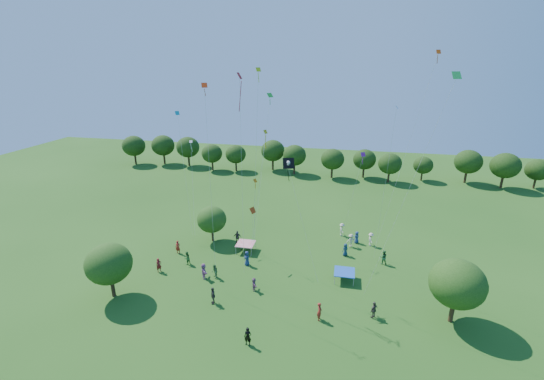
# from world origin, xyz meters

# --- Properties ---
(near_tree_west) EXTENTS (4.55, 4.55, 5.84)m
(near_tree_west) POSITION_xyz_m (-15.61, 9.03, 3.78)
(near_tree_west) COLOR #422B19
(near_tree_west) RESTS_ON ground
(near_tree_north) EXTENTS (3.87, 3.87, 4.90)m
(near_tree_north) POSITION_xyz_m (-9.91, 22.59, 3.15)
(near_tree_north) COLOR #422B19
(near_tree_north) RESTS_ON ground
(near_tree_east) EXTENTS (4.89, 4.89, 6.28)m
(near_tree_east) POSITION_xyz_m (17.38, 11.95, 4.07)
(near_tree_east) COLOR #422B19
(near_tree_east) RESTS_ON ground
(treeline) EXTENTS (88.01, 8.77, 6.77)m
(treeline) POSITION_xyz_m (-1.73, 55.43, 4.09)
(treeline) COLOR #422B19
(treeline) RESTS_ON ground
(tent_red_stripe) EXTENTS (2.20, 2.20, 1.10)m
(tent_red_stripe) POSITION_xyz_m (-4.84, 20.82, 1.04)
(tent_red_stripe) COLOR red
(tent_red_stripe) RESTS_ON ground
(tent_blue) EXTENTS (2.20, 2.20, 1.10)m
(tent_blue) POSITION_xyz_m (7.55, 16.74, 1.04)
(tent_blue) COLOR #1B4FB4
(tent_blue) RESTS_ON ground
(man_in_black) EXTENTS (0.64, 0.42, 1.71)m
(man_in_black) POSITION_xyz_m (-0.27, 5.23, 0.85)
(man_in_black) COLOR black
(man_in_black) RESTS_ON ground
(crowd_person_0) EXTENTS (0.88, 0.90, 1.65)m
(crowd_person_0) POSITION_xyz_m (8.97, 25.92, 0.83)
(crowd_person_0) COLOR navy
(crowd_person_0) RESTS_ON ground
(crowd_person_1) EXTENTS (0.66, 0.44, 1.71)m
(crowd_person_1) POSITION_xyz_m (-13.00, 18.55, 0.86)
(crowd_person_1) COLOR maroon
(crowd_person_1) RESTS_ON ground
(crowd_person_2) EXTENTS (0.90, 0.53, 1.76)m
(crowd_person_2) POSITION_xyz_m (12.02, 21.19, 0.88)
(crowd_person_2) COLOR #2A6436
(crowd_person_2) RESTS_ON ground
(crowd_person_3) EXTENTS (0.81, 1.29, 1.83)m
(crowd_person_3) POSITION_xyz_m (6.98, 27.71, 0.91)
(crowd_person_3) COLOR beige
(crowd_person_3) RESTS_ON ground
(crowd_person_4) EXTENTS (1.07, 0.53, 1.78)m
(crowd_person_4) POSITION_xyz_m (-6.46, 22.64, 0.89)
(crowd_person_4) COLOR #3C3230
(crowd_person_4) RESTS_ON ground
(crowd_person_5) EXTENTS (0.97, 1.46, 1.47)m
(crowd_person_5) POSITION_xyz_m (-1.70, 12.91, 0.74)
(crowd_person_5) COLOR #834C72
(crowd_person_5) RESTS_ON ground
(crowd_person_6) EXTENTS (0.90, 0.85, 1.64)m
(crowd_person_6) POSITION_xyz_m (7.56, 22.23, 0.82)
(crowd_person_6) COLOR #1A314C
(crowd_person_6) RESTS_ON ground
(crowd_person_7) EXTENTS (0.71, 0.75, 1.69)m
(crowd_person_7) POSITION_xyz_m (-13.26, 14.17, 0.85)
(crowd_person_7) COLOR maroon
(crowd_person_7) RESTS_ON ground
(crowd_person_8) EXTENTS (0.70, 0.91, 1.64)m
(crowd_person_8) POSITION_xyz_m (-10.79, 16.34, 0.82)
(crowd_person_8) COLOR #31642A
(crowd_person_8) RESTS_ON ground
(crowd_person_9) EXTENTS (0.68, 1.23, 1.79)m
(crowd_person_9) POSITION_xyz_m (10.75, 25.56, 0.90)
(crowd_person_9) COLOR beige
(crowd_person_9) RESTS_ON ground
(crowd_person_10) EXTENTS (0.99, 1.09, 1.74)m
(crowd_person_10) POSITION_xyz_m (10.39, 11.02, 0.87)
(crowd_person_10) COLOR #473F38
(crowd_person_10) RESTS_ON ground
(crowd_person_11) EXTENTS (1.39, 1.76, 1.82)m
(crowd_person_11) POSITION_xyz_m (-7.72, 13.98, 0.91)
(crowd_person_11) COLOR #AA639D
(crowd_person_11) RESTS_ON ground
(crowd_person_12) EXTENTS (0.99, 0.93, 1.80)m
(crowd_person_12) POSITION_xyz_m (-3.78, 17.60, 0.90)
(crowd_person_12) COLOR navy
(crowd_person_12) RESTS_ON ground
(crowd_person_13) EXTENTS (0.48, 0.71, 1.84)m
(crowd_person_13) POSITION_xyz_m (5.41, 9.68, 0.92)
(crowd_person_13) COLOR maroon
(crowd_person_13) RESTS_ON ground
(crowd_person_14) EXTENTS (0.77, 0.91, 1.62)m
(crowd_person_14) POSITION_xyz_m (-6.56, 14.26, 0.81)
(crowd_person_14) COLOR #235224
(crowd_person_14) RESTS_ON ground
(crowd_person_15) EXTENTS (1.27, 0.96, 1.78)m
(crowd_person_15) POSITION_xyz_m (8.21, 24.75, 0.89)
(crowd_person_15) COLOR #B7B392
(crowd_person_15) RESTS_ON ground
(crowd_person_16) EXTENTS (0.87, 1.18, 1.83)m
(crowd_person_16) POSITION_xyz_m (-5.15, 9.97, 0.91)
(crowd_person_16) COLOR #3E3632
(crowd_person_16) RESTS_ON ground
(pirate_kite) EXTENTS (4.32, 2.87, 12.42)m
(pirate_kite) POSITION_xyz_m (1.36, 15.85, 13.00)
(pirate_kite) COLOR black
(red_high_kite) EXTENTS (0.75, 2.36, 20.53)m
(red_high_kite) POSITION_xyz_m (-3.47, 15.66, 17.77)
(red_high_kite) COLOR red
(small_kite_0) EXTENTS (0.73, 1.29, 19.70)m
(small_kite_0) POSITION_xyz_m (-6.03, 13.22, 15.88)
(small_kite_0) COLOR red
(small_kite_1) EXTENTS (0.81, 1.60, 8.86)m
(small_kite_1) POSITION_xyz_m (-3.21, 19.74, 8.29)
(small_kite_1) COLOR orange
(small_kite_2) EXTENTS (1.58, 1.88, 20.93)m
(small_kite_2) POSITION_xyz_m (-2.81, 19.52, 16.45)
(small_kite_2) COLOR #B8CC12
(small_kite_3) EXTENTS (1.47, 5.25, 17.86)m
(small_kite_3) POSITION_xyz_m (-2.93, 25.06, 15.60)
(small_kite_3) COLOR #188825
(small_kite_4) EXTENTS (0.57, 1.97, 17.57)m
(small_kite_4) POSITION_xyz_m (11.11, 18.84, 12.99)
(small_kite_4) COLOR #1272BD
(small_kite_5) EXTENTS (2.07, 1.27, 11.84)m
(small_kite_5) POSITION_xyz_m (8.38, 22.70, 10.61)
(small_kite_5) COLOR #771583
(small_kite_6) EXTENTS (2.76, 6.69, 11.16)m
(small_kite_6) POSITION_xyz_m (-13.74, 26.15, 9.60)
(small_kite_6) COLOR silver
(small_kite_7) EXTENTS (2.81, 4.07, 15.48)m
(small_kite_7) POSITION_xyz_m (-14.13, 24.19, 12.97)
(small_kite_7) COLOR #0B95B1
(small_kite_8) EXTENTS (1.01, 2.19, 5.61)m
(small_kite_8) POSITION_xyz_m (-3.31, 18.92, 6.21)
(small_kite_8) COLOR #C3350B
(small_kite_9) EXTENTS (4.58, 1.47, 22.64)m
(small_kite_9) POSITION_xyz_m (14.16, 23.47, 17.23)
(small_kite_9) COLOR #D7470B
(small_kite_10) EXTENTS (2.30, 0.84, 15.51)m
(small_kite_10) POSITION_xyz_m (-1.21, 14.39, 12.52)
(small_kite_10) COLOR gold
(small_kite_11) EXTENTS (5.20, 1.74, 20.85)m
(small_kite_11) POSITION_xyz_m (13.20, 11.43, 17.26)
(small_kite_11) COLOR #198C36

